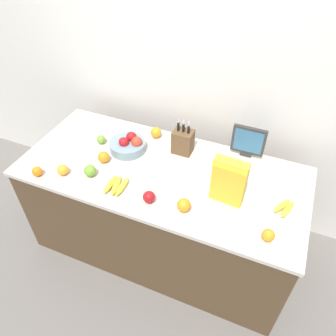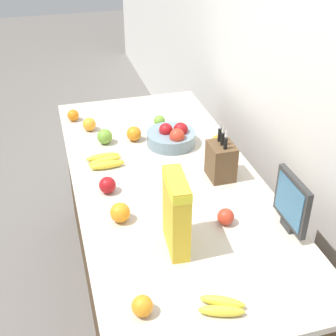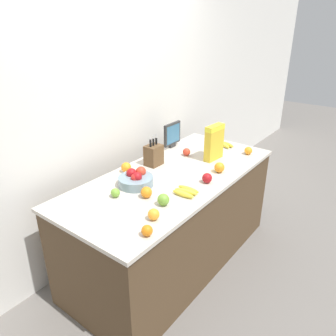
% 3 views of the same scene
% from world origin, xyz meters
% --- Properties ---
extents(ground_plane, '(14.00, 14.00, 0.00)m').
position_xyz_m(ground_plane, '(0.00, 0.00, 0.00)').
color(ground_plane, slate).
extents(wall_back, '(9.00, 0.06, 2.60)m').
position_xyz_m(wall_back, '(0.00, 0.66, 1.30)').
color(wall_back, silver).
rests_on(wall_back, ground_plane).
extents(counter, '(2.01, 0.89, 0.86)m').
position_xyz_m(counter, '(0.00, 0.00, 0.43)').
color(counter, '#4C3823').
rests_on(counter, ground_plane).
extents(knife_block, '(0.14, 0.12, 0.28)m').
position_xyz_m(knife_block, '(0.06, 0.26, 0.95)').
color(knife_block, brown).
rests_on(knife_block, counter).
extents(small_monitor, '(0.24, 0.03, 0.25)m').
position_xyz_m(small_monitor, '(0.51, 0.39, 0.99)').
color(small_monitor, '#2D2D2D').
rests_on(small_monitor, counter).
extents(cereal_box, '(0.21, 0.09, 0.32)m').
position_xyz_m(cereal_box, '(0.49, -0.09, 1.03)').
color(cereal_box, gold).
rests_on(cereal_box, counter).
extents(fruit_bowl, '(0.27, 0.27, 0.13)m').
position_xyz_m(fruit_bowl, '(-0.32, 0.12, 0.91)').
color(fruit_bowl, gray).
rests_on(fruit_bowl, counter).
extents(banana_bunch_left, '(0.13, 0.17, 0.04)m').
position_xyz_m(banana_bunch_left, '(0.84, -0.04, 0.88)').
color(banana_bunch_left, yellow).
rests_on(banana_bunch_left, counter).
extents(banana_bunch_right, '(0.13, 0.19, 0.04)m').
position_xyz_m(banana_bunch_right, '(-0.20, -0.27, 0.88)').
color(banana_bunch_right, yellow).
rests_on(banana_bunch_right, counter).
extents(apple_rightmost, '(0.08, 0.08, 0.08)m').
position_xyz_m(apple_rightmost, '(-0.43, -0.23, 0.90)').
color(apple_rightmost, '#6B9E33').
rests_on(apple_rightmost, counter).
extents(apple_leftmost, '(0.08, 0.08, 0.08)m').
position_xyz_m(apple_leftmost, '(0.05, -0.29, 0.90)').
color(apple_leftmost, '#A31419').
rests_on(apple_leftmost, counter).
extents(apple_by_knife_block, '(0.07, 0.07, 0.07)m').
position_xyz_m(apple_by_knife_block, '(0.41, 0.15, 0.90)').
color(apple_by_knife_block, red).
rests_on(apple_by_knife_block, counter).
extents(apple_near_bananas, '(0.07, 0.07, 0.07)m').
position_xyz_m(apple_near_bananas, '(-0.55, 0.11, 0.89)').
color(apple_near_bananas, '#6B9E33').
rests_on(apple_near_bananas, counter).
extents(orange_front_center, '(0.07, 0.07, 0.07)m').
position_xyz_m(orange_front_center, '(0.79, -0.30, 0.90)').
color(orange_front_center, orange).
rests_on(orange_front_center, counter).
extents(orange_mid_left, '(0.08, 0.08, 0.08)m').
position_xyz_m(orange_mid_left, '(-0.42, -0.07, 0.90)').
color(orange_mid_left, orange).
rests_on(orange_mid_left, counter).
extents(orange_near_bowl, '(0.08, 0.08, 0.08)m').
position_xyz_m(orange_near_bowl, '(-0.19, 0.34, 0.90)').
color(orange_near_bowl, orange).
rests_on(orange_near_bowl, counter).
extents(orange_front_right, '(0.07, 0.07, 0.07)m').
position_xyz_m(orange_front_right, '(-0.76, -0.37, 0.90)').
color(orange_front_right, orange).
rests_on(orange_front_right, counter).
extents(orange_by_cereal, '(0.08, 0.08, 0.08)m').
position_xyz_m(orange_by_cereal, '(-0.60, -0.29, 0.90)').
color(orange_by_cereal, orange).
rests_on(orange_by_cereal, counter).
extents(orange_back_center, '(0.09, 0.09, 0.09)m').
position_xyz_m(orange_back_center, '(0.27, -0.28, 0.90)').
color(orange_back_center, orange).
rests_on(orange_back_center, counter).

